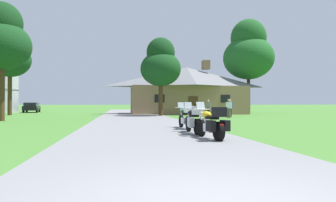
% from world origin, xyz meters
% --- Properties ---
extents(ground_plane, '(500.00, 500.00, 0.00)m').
position_xyz_m(ground_plane, '(0.00, 20.00, 0.00)').
color(ground_plane, '#42752D').
extents(asphalt_driveway, '(6.40, 80.00, 0.06)m').
position_xyz_m(asphalt_driveway, '(0.00, 18.00, 0.03)').
color(asphalt_driveway, slate).
rests_on(asphalt_driveway, ground).
extents(motorcycle_yellow_nearest_to_camera, '(0.91, 2.08, 1.30)m').
position_xyz_m(motorcycle_yellow_nearest_to_camera, '(1.96, 6.43, 0.61)').
color(motorcycle_yellow_nearest_to_camera, black).
rests_on(motorcycle_yellow_nearest_to_camera, asphalt_driveway).
extents(motorcycle_black_second_in_row, '(0.73, 2.08, 1.30)m').
position_xyz_m(motorcycle_black_second_in_row, '(1.80, 8.41, 0.61)').
color(motorcycle_black_second_in_row, black).
rests_on(motorcycle_black_second_in_row, asphalt_driveway).
extents(motorcycle_green_farthest_in_row, '(0.66, 2.08, 1.30)m').
position_xyz_m(motorcycle_green_farthest_in_row, '(1.97, 10.95, 0.62)').
color(motorcycle_green_farthest_in_row, black).
rests_on(motorcycle_green_farthest_in_row, asphalt_driveway).
extents(stone_lodge, '(14.39, 7.00, 6.65)m').
position_xyz_m(stone_lodge, '(6.85, 32.91, 2.96)').
color(stone_lodge, '#896B4C').
rests_on(stone_lodge, ground).
extents(bystander_gray_shirt_near_lodge, '(0.35, 0.51, 1.67)m').
position_xyz_m(bystander_gray_shirt_near_lodge, '(7.62, 26.18, 0.93)').
color(bystander_gray_shirt_near_lodge, black).
rests_on(bystander_gray_shirt_near_lodge, ground).
extents(bystander_blue_shirt_beside_signpost, '(0.51, 0.34, 1.67)m').
position_xyz_m(bystander_blue_shirt_beside_signpost, '(9.03, 23.78, 0.93)').
color(bystander_blue_shirt_beside_signpost, black).
rests_on(bystander_blue_shirt_beside_signpost, ground).
extents(bystander_white_shirt_by_tree, '(0.49, 0.37, 1.69)m').
position_xyz_m(bystander_white_shirt_by_tree, '(8.21, 21.83, 0.95)').
color(bystander_white_shirt_by_tree, '#75664C').
rests_on(bystander_white_shirt_by_tree, ground).
extents(tree_left_far, '(4.40, 4.40, 9.48)m').
position_xyz_m(tree_left_far, '(-13.22, 31.69, 6.56)').
color(tree_left_far, '#422D19').
rests_on(tree_left_far, ground).
extents(tree_left_near, '(4.17, 4.17, 8.80)m').
position_xyz_m(tree_left_near, '(-9.89, 20.26, 6.04)').
color(tree_left_near, '#422D19').
rests_on(tree_left_near, ground).
extents(tree_by_lodge_front, '(4.09, 4.09, 7.93)m').
position_xyz_m(tree_by_lodge_front, '(2.77, 26.56, 5.23)').
color(tree_by_lodge_front, '#422D19').
rests_on(tree_by_lodge_front, ground).
extents(tree_right_of_lodge, '(6.62, 6.62, 12.41)m').
position_xyz_m(tree_right_of_lodge, '(15.44, 34.12, 8.06)').
color(tree_right_of_lodge, '#422D19').
rests_on(tree_right_of_lodge, ground).
extents(metal_silo_distant, '(4.49, 4.49, 7.56)m').
position_xyz_m(metal_silo_distant, '(-17.82, 41.97, 3.79)').
color(metal_silo_distant, '#B2B7BC').
rests_on(metal_silo_distant, ground).
extents(parked_black_suv_far_left, '(2.46, 4.81, 1.40)m').
position_xyz_m(parked_black_suv_far_left, '(-13.66, 41.51, 0.78)').
color(parked_black_suv_far_left, black).
rests_on(parked_black_suv_far_left, ground).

